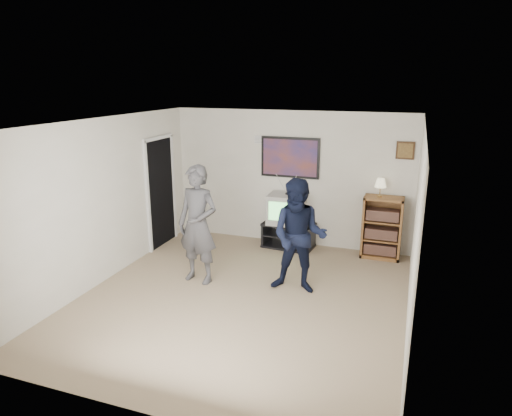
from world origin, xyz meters
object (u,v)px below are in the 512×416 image
Objects in this scene: person_tall at (198,225)px; crt_television at (286,209)px; person_short at (299,237)px; media_stand at (288,235)px; bookshelf at (382,228)px.

crt_television is at bearing 72.82° from person_tall.
person_short is (1.54, 0.16, -0.06)m from person_tall.
media_stand is at bearing 71.63° from person_tall.
bookshelf is 3.24m from person_tall.
media_stand is 1.51× the size of crt_television.
crt_television reaches higher than media_stand.
person_tall reaches higher than crt_television.
media_stand is 0.57× the size of person_short.
person_tall is (-0.92, -1.88, 0.68)m from media_stand.
crt_television is 0.59× the size of bookshelf.
person_tall is (-0.87, -1.88, 0.18)m from crt_television.
crt_television is 0.38× the size of person_short.
media_stand is 2.20m from person_tall.
bookshelf reaches higher than media_stand.
bookshelf is (1.71, 0.05, -0.19)m from crt_television.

